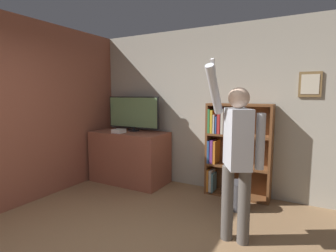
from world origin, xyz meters
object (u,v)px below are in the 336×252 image
bookshelf (232,148)px  person (237,151)px  waste_bin (239,195)px  television (133,113)px  game_console (119,131)px

bookshelf → person: size_ratio=0.75×
waste_bin → person: bearing=-79.5°
bookshelf → television: bearing=-176.6°
game_console → waste_bin: (2.14, -0.02, -0.77)m
television → person: 2.52m
game_console → waste_bin: game_console is taller
television → waste_bin: television is taller
game_console → waste_bin: bearing=-0.5°
television → game_console: 0.45m
television → waste_bin: (2.05, -0.34, -1.06)m
game_console → bookshelf: bookshelf is taller
game_console → bookshelf: 1.96m
television → waste_bin: size_ratio=2.80×
bookshelf → waste_bin: 0.76m
television → bookshelf: television is taller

